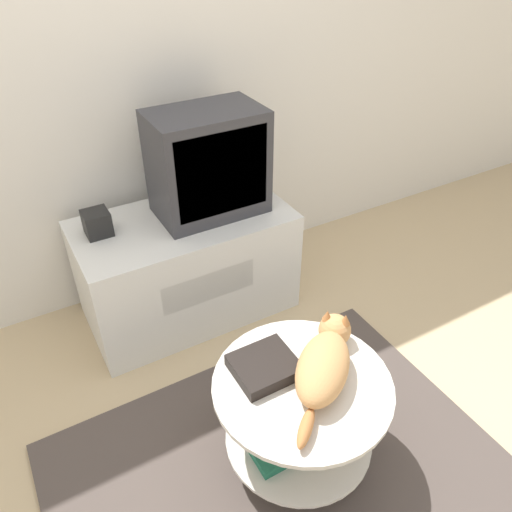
{
  "coord_description": "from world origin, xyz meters",
  "views": [
    {
      "loc": [
        -0.59,
        -0.81,
        1.75
      ],
      "look_at": [
        0.19,
        0.56,
        0.62
      ],
      "focal_mm": 35.0,
      "sensor_mm": 36.0,
      "label": 1
    }
  ],
  "objects_px": {
    "speaker": "(97,223)",
    "cat": "(325,362)",
    "tv": "(208,163)",
    "dvd_box": "(264,367)"
  },
  "relations": [
    {
      "from": "tv",
      "to": "dvd_box",
      "type": "relative_size",
      "value": 2.38
    },
    {
      "from": "speaker",
      "to": "dvd_box",
      "type": "bearing_deg",
      "value": -74.19
    },
    {
      "from": "tv",
      "to": "speaker",
      "type": "bearing_deg",
      "value": 173.52
    },
    {
      "from": "tv",
      "to": "speaker",
      "type": "height_order",
      "value": "tv"
    },
    {
      "from": "speaker",
      "to": "dvd_box",
      "type": "relative_size",
      "value": 0.53
    },
    {
      "from": "tv",
      "to": "speaker",
      "type": "distance_m",
      "value": 0.55
    },
    {
      "from": "tv",
      "to": "cat",
      "type": "xyz_separation_m",
      "value": [
        -0.08,
        -1.02,
        -0.27
      ]
    },
    {
      "from": "dvd_box",
      "to": "cat",
      "type": "distance_m",
      "value": 0.2
    },
    {
      "from": "speaker",
      "to": "cat",
      "type": "bearing_deg",
      "value": -67.86
    },
    {
      "from": "tv",
      "to": "dvd_box",
      "type": "distance_m",
      "value": 0.99
    }
  ]
}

